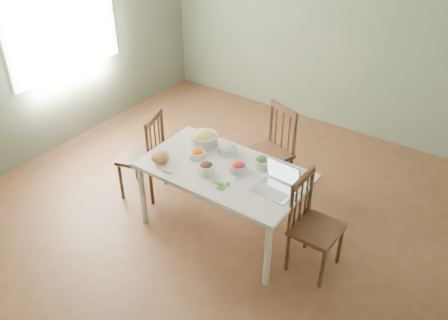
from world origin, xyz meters
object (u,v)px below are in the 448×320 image
Objects in this scene: chair_left at (141,154)px; laptop at (274,180)px; dining_table at (224,200)px; bowl_squash at (204,138)px; chair_right at (317,227)px; chair_far at (268,152)px; bread_boule at (160,157)px.

chair_left is 1.68m from laptop.
dining_table is 5.69× the size of bowl_squash.
dining_table is at bearing 70.91° from chair_left.
chair_right reaches higher than dining_table.
dining_table is 0.84m from chair_far.
chair_right is 1.58m from bread_boule.
dining_table is 4.52× the size of laptop.
bread_boule is at bearing 102.27° from chair_right.
chair_left is at bearing -177.58° from laptop.
dining_table is 0.75m from bread_boule.
bread_boule is at bearing 45.45° from chair_left.
chair_right is 3.44× the size of bowl_squash.
chair_far reaches higher than bowl_squash.
chair_far is 1.24m from chair_right.
chair_left reaches higher than chair_far.
bread_boule is 1.14m from laptop.
dining_table is 1.59× the size of chair_left.
chair_left reaches higher than laptop.
bowl_squash reaches higher than bread_boule.
chair_far reaches higher than bread_boule.
laptop is (1.11, 0.22, 0.07)m from bread_boule.
laptop is (0.55, -0.03, 0.49)m from dining_table.
laptop reaches higher than dining_table.
chair_left is at bearing 154.73° from bread_boule.
chair_left reaches higher than chair_right.
chair_far is 1.37m from chair_left.
dining_table is 1.10m from chair_left.
laptop is (0.55, -0.86, 0.36)m from chair_far.
chair_left is 2.85× the size of laptop.
chair_right is 0.57m from laptop.
chair_right is at bearing -20.83° from chair_far.
laptop is at bearing -15.34° from bowl_squash.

